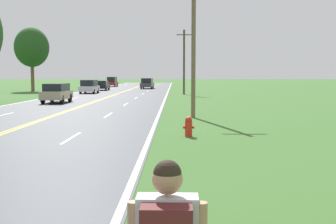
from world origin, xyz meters
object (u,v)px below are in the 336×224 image
object	(u,v)px
fire_hydrant	(189,126)
tree_mid_treeline	(32,47)
car_black_sedan_mid_far	(102,85)
car_dark_grey_van_receding	(147,83)
car_red_van_distant	(112,82)
car_white_van_mid_near	(89,86)
car_champagne_suv_approaching	(57,92)

from	to	relation	value
fire_hydrant	tree_mid_treeline	distance (m)	49.49
fire_hydrant	car_black_sedan_mid_far	bearing A→B (deg)	103.90
car_black_sedan_mid_far	car_dark_grey_van_receding	xyz separation A→B (m)	(6.40, 7.21, 0.17)
fire_hydrant	car_red_van_distant	distance (m)	67.03
tree_mid_treeline	car_white_van_mid_near	world-z (taller)	tree_mid_treeline
car_white_van_mid_near	car_red_van_distant	bearing A→B (deg)	3.94
car_red_van_distant	car_white_van_mid_near	bearing A→B (deg)	-175.51
car_champagne_suv_approaching	car_white_van_mid_near	size ratio (longest dim) A/B	0.99
car_dark_grey_van_receding	car_red_van_distant	bearing A→B (deg)	-144.20
car_champagne_suv_approaching	car_red_van_distant	size ratio (longest dim) A/B	0.98
car_red_van_distant	fire_hydrant	bearing A→B (deg)	-167.17
car_champagne_suv_approaching	car_dark_grey_van_receding	world-z (taller)	car_dark_grey_van_receding
car_white_van_mid_near	tree_mid_treeline	bearing A→B (deg)	54.47
fire_hydrant	car_white_van_mid_near	bearing A→B (deg)	107.23
car_white_van_mid_near	car_dark_grey_van_receding	bearing A→B (deg)	-19.01
car_black_sedan_mid_far	car_dark_grey_van_receding	distance (m)	9.64
car_white_van_mid_near	car_dark_grey_van_receding	world-z (taller)	car_dark_grey_van_receding
car_champagne_suv_approaching	fire_hydrant	bearing A→B (deg)	-150.76
car_black_sedan_mid_far	car_red_van_distant	bearing A→B (deg)	2.93
car_dark_grey_van_receding	car_black_sedan_mid_far	bearing A→B (deg)	-39.04
car_champagne_suv_approaching	car_dark_grey_van_receding	distance (m)	35.30
car_champagne_suv_approaching	car_red_van_distant	xyz separation A→B (m)	(-2.21, 46.54, 0.08)
car_white_van_mid_near	car_dark_grey_van_receding	distance (m)	18.17
fire_hydrant	car_champagne_suv_approaching	bearing A→B (deg)	118.96
car_dark_grey_van_receding	car_red_van_distant	distance (m)	13.95
fire_hydrant	car_white_van_mid_near	size ratio (longest dim) A/B	0.19
fire_hydrant	car_black_sedan_mid_far	distance (m)	48.32
car_champagne_suv_approaching	car_dark_grey_van_receding	xyz separation A→B (m)	(5.44, 34.87, 0.03)
car_red_van_distant	car_dark_grey_van_receding	bearing A→B (deg)	-144.97
car_dark_grey_van_receding	car_white_van_mid_near	bearing A→B (deg)	-17.69
car_white_van_mid_near	car_black_sedan_mid_far	distance (m)	9.84
tree_mid_treeline	car_champagne_suv_approaching	xyz separation A→B (m)	(10.56, -25.09, -5.37)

